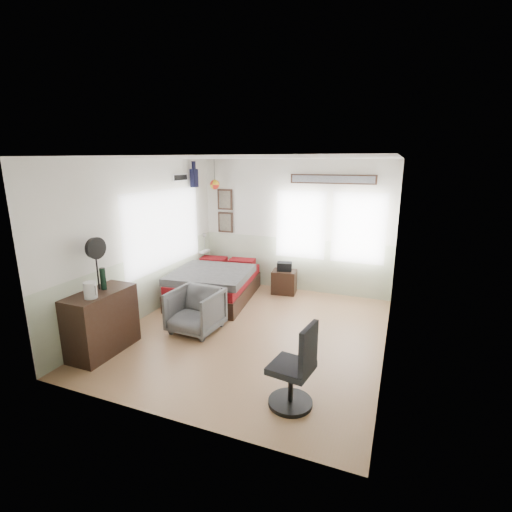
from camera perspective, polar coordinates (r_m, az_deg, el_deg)
The scene contains 12 objects.
ground_plane at distance 6.06m, azimuth -0.54°, elevation -11.61°, with size 4.00×4.50×0.01m, color tan.
room_shell at distance 5.75m, azimuth -0.58°, elevation 3.96°, with size 4.02×4.52×2.71m.
wall_decor at distance 7.71m, azimuth -2.68°, elevation 10.24°, with size 3.55×1.32×1.44m.
bed at distance 7.38m, azimuth -6.32°, elevation -4.28°, with size 1.61×2.11×0.62m.
dresser at distance 5.74m, azimuth -22.62°, elevation -9.35°, with size 0.48×1.00×0.90m, color black.
armchair at distance 6.03m, azimuth -9.28°, elevation -8.30°, with size 0.74×0.76×0.69m, color #5D5E60.
nightstand at distance 7.68m, azimuth 4.36°, elevation -3.98°, with size 0.48×0.38×0.48m, color black.
task_chair at distance 4.26m, azimuth 6.13°, elevation -17.53°, with size 0.50×0.50×1.00m.
kettle at distance 5.34m, azimuth -24.13°, elevation -4.82°, with size 0.19×0.17×0.22m.
bottle at distance 5.62m, azimuth -22.47°, elevation -3.25°, with size 0.08×0.08×0.31m, color black.
stand_fan at distance 5.54m, azimuth -23.46°, elevation 0.99°, with size 0.10×0.31×0.75m.
black_bag at distance 7.58m, azimuth 4.40°, elevation -1.63°, with size 0.30×0.19×0.18m, color black.
Camera 1 is at (2.07, -5.04, 2.65)m, focal length 26.00 mm.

